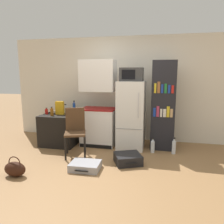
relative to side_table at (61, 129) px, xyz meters
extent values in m
plane|color=olive|center=(1.48, -1.20, -0.35)|extent=(24.00, 24.00, 0.00)
cube|color=silver|center=(1.68, 0.80, 0.90)|extent=(6.40, 0.10, 2.50)
cube|color=black|center=(0.00, 0.00, 0.00)|extent=(0.78, 0.79, 0.71)
cube|color=white|center=(0.88, 0.13, 0.06)|extent=(0.76, 0.52, 0.82)
cube|color=maroon|center=(0.88, 0.13, 0.49)|extent=(0.78, 0.53, 0.03)
cube|color=white|center=(0.88, 0.13, 1.23)|extent=(0.76, 0.44, 0.68)
cube|color=black|center=(0.88, -0.13, -0.31)|extent=(0.73, 0.01, 0.08)
cube|color=silver|center=(1.63, 0.09, 0.38)|extent=(0.58, 0.61, 1.47)
cube|color=gray|center=(1.63, -0.21, 0.15)|extent=(0.55, 0.01, 0.01)
cylinder|color=silver|center=(1.82, -0.23, 0.65)|extent=(0.02, 0.02, 0.51)
cube|color=#333333|center=(1.63, 0.09, 1.26)|extent=(0.48, 0.38, 0.28)
cube|color=black|center=(1.59, -0.10, 1.26)|extent=(0.28, 0.01, 0.19)
cube|color=black|center=(2.30, 0.20, 0.60)|extent=(0.49, 0.38, 1.90)
cube|color=#193899|center=(2.13, 0.01, 0.48)|extent=(0.05, 0.01, 0.19)
cube|color=#A33351|center=(2.20, 0.01, 0.50)|extent=(0.06, 0.01, 0.23)
cube|color=silver|center=(2.27, 0.01, 0.47)|extent=(0.04, 0.01, 0.17)
cube|color=silver|center=(2.34, 0.01, 0.47)|extent=(0.06, 0.01, 0.17)
cube|color=gold|center=(2.41, 0.01, 0.50)|extent=(0.06, 0.01, 0.23)
cube|color=tan|center=(2.48, 0.01, 0.47)|extent=(0.05, 0.01, 0.18)
cube|color=gold|center=(2.13, 0.01, 0.98)|extent=(0.04, 0.01, 0.20)
cube|color=brown|center=(2.20, 0.01, 1.00)|extent=(0.06, 0.01, 0.23)
cube|color=#193899|center=(2.27, 0.01, 0.97)|extent=(0.04, 0.01, 0.18)
cube|color=#1E7033|center=(2.34, 0.01, 0.98)|extent=(0.05, 0.01, 0.19)
cube|color=#193899|center=(2.41, 0.01, 0.96)|extent=(0.05, 0.01, 0.17)
cube|color=red|center=(2.48, 0.01, 0.96)|extent=(0.05, 0.01, 0.16)
cylinder|color=#AD1914|center=(-0.31, -0.06, 0.41)|extent=(0.07, 0.07, 0.11)
cylinder|color=#AD1914|center=(-0.31, -0.06, 0.48)|extent=(0.03, 0.03, 0.02)
cylinder|color=black|center=(-0.31, -0.06, 0.49)|extent=(0.04, 0.04, 0.01)
cylinder|color=#1E47A3|center=(0.27, 0.19, 0.47)|extent=(0.07, 0.07, 0.23)
cylinder|color=#1E47A3|center=(0.27, 0.19, 0.61)|extent=(0.03, 0.03, 0.04)
cylinder|color=black|center=(0.27, 0.19, 0.64)|extent=(0.03, 0.03, 0.02)
cylinder|color=brown|center=(-0.10, -0.19, 0.43)|extent=(0.07, 0.07, 0.15)
cylinder|color=brown|center=(-0.10, -0.19, 0.52)|extent=(0.03, 0.03, 0.03)
cylinder|color=black|center=(-0.10, -0.19, 0.54)|extent=(0.04, 0.04, 0.02)
cylinder|color=silver|center=(0.06, 0.16, 0.43)|extent=(0.08, 0.08, 0.16)
cylinder|color=silver|center=(0.06, 0.16, 0.53)|extent=(0.04, 0.04, 0.03)
cylinder|color=black|center=(0.06, 0.16, 0.55)|extent=(0.04, 0.04, 0.02)
cylinder|color=silver|center=(-0.23, 0.14, 0.37)|extent=(0.16, 0.16, 0.04)
cube|color=gold|center=(0.01, -0.04, 0.50)|extent=(0.19, 0.07, 0.30)
cylinder|color=black|center=(0.53, -0.91, -0.13)|extent=(0.04, 0.04, 0.45)
cylinder|color=black|center=(0.87, -0.79, -0.13)|extent=(0.04, 0.04, 0.45)
cylinder|color=black|center=(0.41, -0.57, -0.13)|extent=(0.04, 0.04, 0.45)
cylinder|color=black|center=(0.75, -0.45, -0.13)|extent=(0.04, 0.04, 0.45)
cube|color=#4C331E|center=(0.64, -0.68, 0.12)|extent=(0.51, 0.51, 0.04)
cube|color=#4C331E|center=(0.58, -0.51, 0.37)|extent=(0.37, 0.17, 0.46)
cube|color=black|center=(1.70, -0.79, -0.27)|extent=(0.59, 0.58, 0.17)
cylinder|color=black|center=(1.80, -1.00, -0.27)|extent=(0.20, 0.10, 0.02)
cube|color=#99999E|center=(1.03, -1.21, -0.29)|extent=(0.52, 0.40, 0.13)
cylinder|color=black|center=(1.04, -1.42, -0.29)|extent=(0.23, 0.03, 0.02)
ellipsoid|color=#33190F|center=(0.02, -1.70, -0.23)|extent=(0.36, 0.20, 0.24)
torus|color=#33190F|center=(0.02, -1.70, -0.12)|extent=(0.21, 0.02, 0.21)
cylinder|color=silver|center=(2.55, -0.10, -0.22)|extent=(0.08, 0.08, 0.27)
cylinder|color=silver|center=(2.55, -0.10, -0.06)|extent=(0.04, 0.04, 0.05)
cylinder|color=black|center=(2.55, -0.10, -0.02)|extent=(0.04, 0.04, 0.03)
cylinder|color=silver|center=(2.12, -0.12, -0.23)|extent=(0.08, 0.08, 0.24)
cylinder|color=silver|center=(2.12, -0.12, -0.09)|extent=(0.04, 0.04, 0.04)
cylinder|color=black|center=(2.12, -0.12, -0.05)|extent=(0.04, 0.04, 0.02)
camera|label=1|loc=(2.26, -4.55, 1.28)|focal=35.00mm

